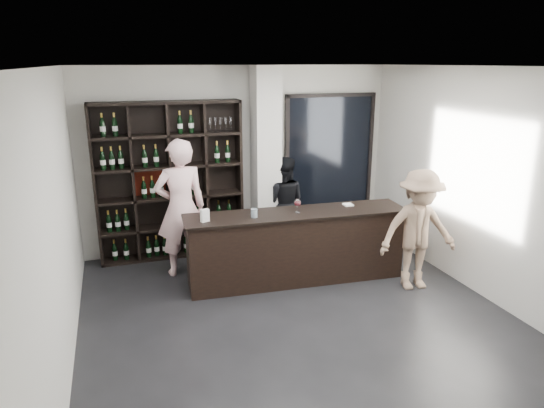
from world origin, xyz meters
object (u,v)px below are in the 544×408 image
object	(u,v)px
wine_shelf	(170,181)
tasting_counter	(296,247)
taster_black	(283,202)
customer	(418,230)
taster_pink	(181,208)

from	to	relation	value
wine_shelf	tasting_counter	distance (m)	2.21
wine_shelf	taster_black	bearing A→B (deg)	-5.34
customer	taster_pink	bearing A→B (deg)	161.12
taster_pink	wine_shelf	bearing A→B (deg)	-90.27
tasting_counter	taster_black	distance (m)	1.35
taster_black	tasting_counter	bearing A→B (deg)	102.20
wine_shelf	taster_pink	bearing A→B (deg)	-86.00
tasting_counter	taster_black	size ratio (longest dim) A/B	2.02
taster_black	customer	size ratio (longest dim) A/B	0.92
customer	wine_shelf	bearing A→B (deg)	151.41
taster_black	customer	world-z (taller)	customer
tasting_counter	taster_pink	bearing A→B (deg)	156.57
tasting_counter	taster_pink	xyz separation A→B (m)	(-1.45, 0.75, 0.48)
taster_pink	taster_black	bearing A→B (deg)	-166.51
taster_pink	customer	bearing A→B (deg)	149.14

